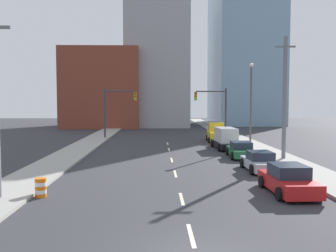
{
  "coord_description": "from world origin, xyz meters",
  "views": [
    {
      "loc": [
        -1.21,
        -11.01,
        4.74
      ],
      "look_at": [
        -0.03,
        28.67,
        2.2
      ],
      "focal_mm": 40.0,
      "sensor_mm": 36.0,
      "label": 1
    }
  ],
  "objects_px": {
    "utility_pole_right_mid": "(285,97)",
    "sedan_green": "(241,150)",
    "traffic_signal_left": "(114,106)",
    "traffic_signal_right": "(217,106)",
    "box_truck_black": "(226,139)",
    "pickup_truck_yellow": "(217,134)",
    "street_lamp": "(251,99)",
    "traffic_barrel": "(41,188)",
    "sedan_silver": "(260,162)",
    "sedan_red": "(288,180)"
  },
  "relations": [
    {
      "from": "utility_pole_right_mid",
      "to": "box_truck_black",
      "type": "xyz_separation_m",
      "value": [
        -3.4,
        7.34,
        -4.09
      ]
    },
    {
      "from": "traffic_signal_left",
      "to": "sedan_red",
      "type": "bearing_deg",
      "value": -67.3
    },
    {
      "from": "traffic_signal_left",
      "to": "box_truck_black",
      "type": "relative_size",
      "value": 1.12
    },
    {
      "from": "traffic_signal_left",
      "to": "pickup_truck_yellow",
      "type": "height_order",
      "value": "traffic_signal_left"
    },
    {
      "from": "traffic_signal_right",
      "to": "utility_pole_right_mid",
      "type": "height_order",
      "value": "utility_pole_right_mid"
    },
    {
      "from": "sedan_green",
      "to": "box_truck_black",
      "type": "relative_size",
      "value": 0.79
    },
    {
      "from": "utility_pole_right_mid",
      "to": "pickup_truck_yellow",
      "type": "xyz_separation_m",
      "value": [
        -3.13,
        14.76,
        -4.22
      ]
    },
    {
      "from": "sedan_red",
      "to": "box_truck_black",
      "type": "height_order",
      "value": "box_truck_black"
    },
    {
      "from": "traffic_signal_right",
      "to": "traffic_barrel",
      "type": "bearing_deg",
      "value": -114.48
    },
    {
      "from": "sedan_red",
      "to": "traffic_signal_left",
      "type": "bearing_deg",
      "value": 111.4
    },
    {
      "from": "sedan_red",
      "to": "sedan_green",
      "type": "height_order",
      "value": "sedan_red"
    },
    {
      "from": "traffic_barrel",
      "to": "sedan_red",
      "type": "distance_m",
      "value": 12.62
    },
    {
      "from": "traffic_signal_right",
      "to": "sedan_silver",
      "type": "height_order",
      "value": "traffic_signal_right"
    },
    {
      "from": "utility_pole_right_mid",
      "to": "traffic_barrel",
      "type": "bearing_deg",
      "value": -144.71
    },
    {
      "from": "traffic_signal_right",
      "to": "street_lamp",
      "type": "xyz_separation_m",
      "value": [
        2.03,
        -9.54,
        0.87
      ]
    },
    {
      "from": "pickup_truck_yellow",
      "to": "traffic_signal_right",
      "type": "bearing_deg",
      "value": 83.29
    },
    {
      "from": "traffic_barrel",
      "to": "street_lamp",
      "type": "relative_size",
      "value": 0.11
    },
    {
      "from": "utility_pole_right_mid",
      "to": "sedan_green",
      "type": "bearing_deg",
      "value": 152.69
    },
    {
      "from": "traffic_signal_right",
      "to": "pickup_truck_yellow",
      "type": "height_order",
      "value": "traffic_signal_right"
    },
    {
      "from": "traffic_signal_left",
      "to": "utility_pole_right_mid",
      "type": "xyz_separation_m",
      "value": [
        15.92,
        -18.57,
        0.91
      ]
    },
    {
      "from": "traffic_signal_right",
      "to": "box_truck_black",
      "type": "height_order",
      "value": "traffic_signal_right"
    },
    {
      "from": "utility_pole_right_mid",
      "to": "street_lamp",
      "type": "bearing_deg",
      "value": 92.88
    },
    {
      "from": "utility_pole_right_mid",
      "to": "sedan_green",
      "type": "height_order",
      "value": "utility_pole_right_mid"
    },
    {
      "from": "sedan_green",
      "to": "street_lamp",
      "type": "bearing_deg",
      "value": 72.51
    },
    {
      "from": "traffic_barrel",
      "to": "sedan_green",
      "type": "height_order",
      "value": "sedan_green"
    },
    {
      "from": "sedan_green",
      "to": "box_truck_black",
      "type": "height_order",
      "value": "box_truck_black"
    },
    {
      "from": "traffic_barrel",
      "to": "sedan_silver",
      "type": "xyz_separation_m",
      "value": [
        12.9,
        6.72,
        0.16
      ]
    },
    {
      "from": "traffic_barrel",
      "to": "sedan_green",
      "type": "xyz_separation_m",
      "value": [
        13.01,
        13.03,
        0.15
      ]
    },
    {
      "from": "sedan_silver",
      "to": "traffic_signal_right",
      "type": "bearing_deg",
      "value": 87.63
    },
    {
      "from": "traffic_barrel",
      "to": "sedan_green",
      "type": "bearing_deg",
      "value": 45.05
    },
    {
      "from": "traffic_signal_right",
      "to": "box_truck_black",
      "type": "xyz_separation_m",
      "value": [
        -0.92,
        -11.23,
        -3.18
      ]
    },
    {
      "from": "street_lamp",
      "to": "sedan_silver",
      "type": "bearing_deg",
      "value": -101.45
    },
    {
      "from": "sedan_green",
      "to": "pickup_truck_yellow",
      "type": "xyz_separation_m",
      "value": [
        -0.0,
        13.15,
        0.28
      ]
    },
    {
      "from": "traffic_signal_left",
      "to": "traffic_barrel",
      "type": "bearing_deg",
      "value": -90.4
    },
    {
      "from": "traffic_signal_right",
      "to": "sedan_green",
      "type": "relative_size",
      "value": 1.43
    },
    {
      "from": "sedan_silver",
      "to": "box_truck_black",
      "type": "height_order",
      "value": "box_truck_black"
    },
    {
      "from": "street_lamp",
      "to": "sedan_green",
      "type": "xyz_separation_m",
      "value": [
        -2.67,
        -7.42,
        -4.45
      ]
    },
    {
      "from": "street_lamp",
      "to": "sedan_green",
      "type": "relative_size",
      "value": 1.93
    },
    {
      "from": "sedan_red",
      "to": "sedan_silver",
      "type": "relative_size",
      "value": 1.06
    },
    {
      "from": "utility_pole_right_mid",
      "to": "sedan_silver",
      "type": "height_order",
      "value": "utility_pole_right_mid"
    },
    {
      "from": "sedan_silver",
      "to": "sedan_green",
      "type": "height_order",
      "value": "sedan_silver"
    },
    {
      "from": "pickup_truck_yellow",
      "to": "sedan_red",
      "type": "bearing_deg",
      "value": -87.96
    },
    {
      "from": "box_truck_black",
      "to": "utility_pole_right_mid",
      "type": "bearing_deg",
      "value": -67.51
    },
    {
      "from": "traffic_signal_right",
      "to": "utility_pole_right_mid",
      "type": "bearing_deg",
      "value": -82.38
    },
    {
      "from": "street_lamp",
      "to": "sedan_red",
      "type": "xyz_separation_m",
      "value": [
        -3.07,
        -20.1,
        -4.39
      ]
    },
    {
      "from": "box_truck_black",
      "to": "pickup_truck_yellow",
      "type": "height_order",
      "value": "pickup_truck_yellow"
    },
    {
      "from": "traffic_signal_right",
      "to": "sedan_red",
      "type": "xyz_separation_m",
      "value": [
        -1.04,
        -29.64,
        -3.52
      ]
    },
    {
      "from": "traffic_signal_right",
      "to": "sedan_silver",
      "type": "bearing_deg",
      "value": -91.85
    },
    {
      "from": "street_lamp",
      "to": "box_truck_black",
      "type": "relative_size",
      "value": 1.52
    },
    {
      "from": "traffic_barrel",
      "to": "sedan_red",
      "type": "height_order",
      "value": "sedan_red"
    }
  ]
}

